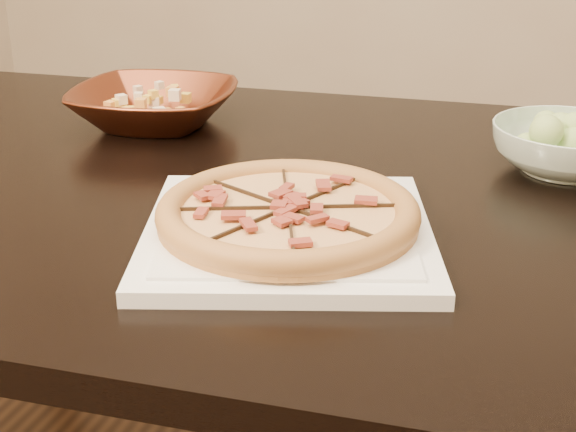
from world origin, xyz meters
name	(u,v)px	position (x,y,z in m)	size (l,w,h in m)	color
dining_table	(259,239)	(-0.11, 0.06, 0.66)	(1.58, 1.07, 0.75)	black
plate	(288,232)	(-0.01, -0.12, 0.76)	(0.41, 0.41, 0.02)	white
pizza	(288,213)	(-0.01, -0.12, 0.78)	(0.30, 0.30, 0.03)	#B46F3B
bronze_bowl	(155,106)	(-0.37, 0.25, 0.78)	(0.27, 0.27, 0.07)	brown
mixed_dish	(153,78)	(-0.37, 0.25, 0.83)	(0.13, 0.13, 0.03)	beige
salad_bowl	(567,148)	(0.29, 0.23, 0.78)	(0.21, 0.21, 0.07)	silver
salad	(571,113)	(0.29, 0.23, 0.83)	(0.09, 0.11, 0.04)	#C0DD7C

